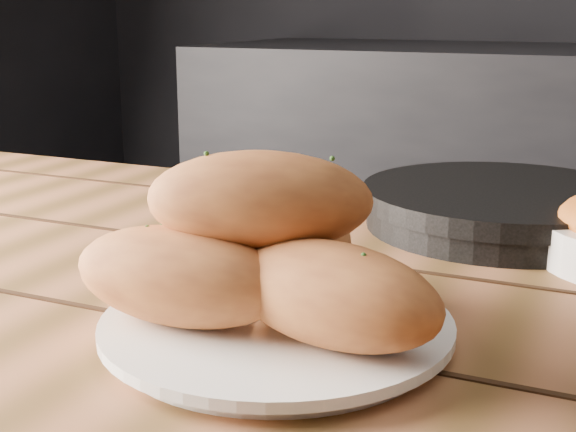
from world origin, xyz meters
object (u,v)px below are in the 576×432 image
Objects in this scene: plate at (277,329)px; skillet at (504,207)px; bread_rolls at (267,255)px; table at (355,408)px.

skillet reaches higher than plate.
skillet is (0.09, 0.39, 0.01)m from plate.
table is at bearing 71.10° from bread_rolls.
table is 3.75× the size of skillet.
table is 0.14m from plate.
bread_rolls is (-0.01, -0.00, 0.06)m from plate.
bread_rolls reaches higher than plate.
bread_rolls is at bearing -104.49° from skillet.
bread_rolls is 0.64× the size of skillet.
plate reaches higher than table.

